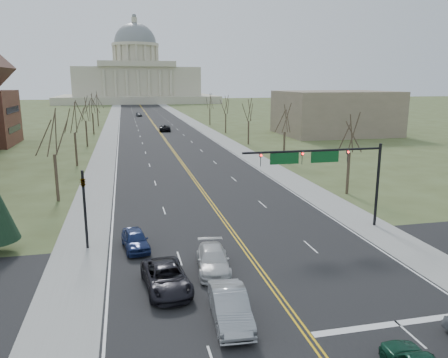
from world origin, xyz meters
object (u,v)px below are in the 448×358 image
car_far_nb (165,128)px  car_sb_inner_lead (230,307)px  car_sb_inner_second (213,260)px  car_sb_outer_second (135,240)px  car_far_sb (139,114)px  signal_mast (324,163)px  signal_left (84,201)px  car_sb_outer_lead (166,278)px

car_far_nb → car_sb_inner_lead: bearing=92.5°
car_sb_inner_second → car_sb_outer_second: 6.99m
car_far_sb → car_sb_inner_second: bearing=-97.4°
car_sb_inner_second → signal_mast: bearing=36.0°
car_sb_inner_lead → car_far_nb: 90.39m
car_far_nb → car_far_sb: bearing=-78.7°
signal_left → signal_mast: bearing=-0.0°
car_sb_outer_second → car_far_nb: car_far_nb is taller
car_sb_inner_lead → car_far_sb: bearing=93.6°
signal_mast → car_sb_outer_second: signal_mast is taller
signal_left → car_sb_inner_lead: (8.05, -12.38, -2.86)m
car_sb_inner_second → car_far_nb: 83.97m
signal_left → car_far_nb: signal_left is taller
car_far_nb → car_far_sb: 48.78m
signal_mast → car_sb_outer_lead: signal_mast is taller
car_far_sb → car_sb_outer_lead: bearing=-98.8°
car_sb_outer_lead → car_far_sb: 134.47m
car_sb_inner_second → car_far_sb: car_far_sb is taller
car_sb_inner_lead → car_far_sb: 138.79m
signal_mast → signal_left: bearing=180.0°
car_sb_outer_lead → signal_mast: bearing=24.8°
car_sb_outer_second → signal_mast: bearing=-3.7°
signal_mast → car_sb_inner_lead: signal_mast is taller
signal_mast → car_sb_outer_second: 16.24m
car_sb_inner_second → car_far_sb: (-0.17, 132.39, 0.03)m
car_sb_outer_lead → car_sb_outer_second: size_ratio=1.25×
signal_mast → car_sb_outer_second: (-15.42, -1.00, -5.01)m
signal_left → car_sb_inner_second: bearing=-35.3°
car_far_nb → car_sb_outer_lead: bearing=90.4°
car_sb_inner_lead → car_sb_outer_lead: car_sb_inner_lead is taller
car_sb_inner_second → car_sb_outer_lead: bearing=-141.8°
signal_mast → car_sb_inner_second: 13.09m
car_sb_outer_lead → car_far_nb: size_ratio=0.92×
car_far_sb → signal_mast: bearing=-92.6°
car_sb_outer_lead → car_sb_inner_second: car_sb_outer_lead is taller
signal_mast → car_far_nb: bearing=94.3°
signal_mast → car_far_nb: 78.25m
signal_mast → car_sb_inner_lead: bearing=-131.4°
signal_mast → car_sb_inner_second: signal_mast is taller
car_sb_outer_second → car_far_nb: size_ratio=0.73×
car_sb_outer_second → car_far_nb: 79.44m
signal_left → car_sb_outer_lead: signal_left is taller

